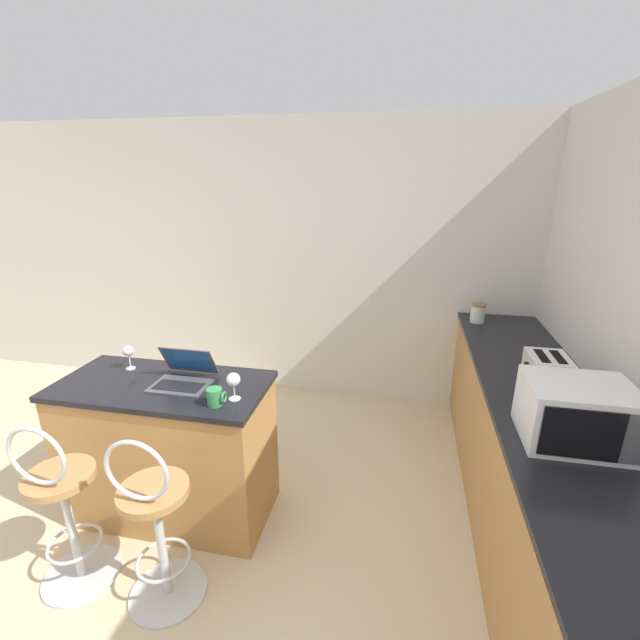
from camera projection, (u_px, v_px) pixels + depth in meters
The scene contains 13 objects.
ground_plane at pixel (135, 639), 2.05m from camera, with size 20.00×20.00×0.00m, color beige.
wall_back at pixel (282, 264), 4.09m from camera, with size 12.00×0.06×2.60m.
breakfast_bar at pixel (170, 449), 2.70m from camera, with size 1.27×0.61×0.93m.
counter_right at pixel (536, 470), 2.51m from camera, with size 0.67×3.15×0.93m.
bar_stool_near at pixel (64, 509), 2.20m from camera, with size 0.40×0.40×1.01m.
bar_stool_far at pixel (156, 525), 2.11m from camera, with size 0.40×0.40×1.01m.
laptop at pixel (184, 374), 2.55m from camera, with size 0.33×0.30×0.21m.
microwave at pixel (577, 413), 1.95m from camera, with size 0.45×0.37×0.29m.
toaster at pixel (547, 371), 2.49m from camera, with size 0.24×0.28×0.19m.
mug_green at pixel (215, 397), 2.30m from camera, with size 0.10×0.08×0.10m.
storage_jar at pixel (478, 313), 3.59m from camera, with size 0.12×0.12×0.16m.
wine_glass_short at pixel (128, 352), 2.71m from camera, with size 0.07×0.07×0.16m.
wine_glass_tall at pixel (233, 381), 2.33m from camera, with size 0.08×0.08×0.16m.
Camera 1 is at (1.16, -1.24, 2.11)m, focal length 24.00 mm.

